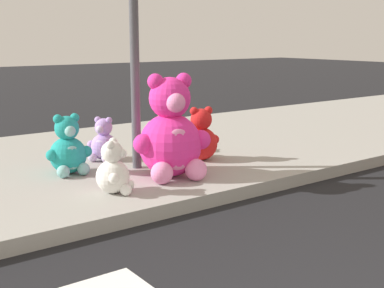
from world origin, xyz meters
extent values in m
cube|color=#9E9B93|center=(0.00, 5.20, 0.07)|extent=(28.00, 4.40, 0.15)
cylinder|color=#4C4C51|center=(1.00, 4.40, 1.75)|extent=(0.11, 0.11, 3.20)
sphere|color=#F22D93|center=(1.13, 3.85, 0.51)|extent=(0.73, 0.73, 0.73)
ellipsoid|color=pink|center=(1.05, 3.60, 0.51)|extent=(0.43, 0.26, 0.47)
sphere|color=#F22D93|center=(1.13, 3.85, 1.05)|extent=(0.48, 0.48, 0.48)
sphere|color=pink|center=(1.07, 3.66, 1.03)|extent=(0.22, 0.22, 0.22)
sphere|color=#F22D93|center=(1.29, 3.80, 1.24)|extent=(0.18, 0.18, 0.18)
sphere|color=#F22D93|center=(1.43, 3.67, 0.57)|extent=(0.23, 0.23, 0.23)
sphere|color=pink|center=(1.23, 3.50, 0.27)|extent=(0.25, 0.25, 0.25)
sphere|color=#F22D93|center=(0.96, 3.90, 1.24)|extent=(0.18, 0.18, 0.18)
sphere|color=#F22D93|center=(0.77, 3.86, 0.57)|extent=(0.23, 0.23, 0.23)
sphere|color=pink|center=(0.85, 3.61, 0.27)|extent=(0.25, 0.25, 0.25)
sphere|color=teal|center=(0.22, 4.65, 0.37)|extent=(0.43, 0.43, 0.43)
ellipsoid|color=#7BBFBC|center=(0.20, 4.50, 0.37)|extent=(0.25, 0.12, 0.28)
sphere|color=teal|center=(0.22, 4.65, 0.69)|extent=(0.28, 0.28, 0.28)
sphere|color=#7BBFBC|center=(0.20, 4.53, 0.67)|extent=(0.13, 0.13, 0.13)
sphere|color=teal|center=(0.32, 4.64, 0.80)|extent=(0.11, 0.11, 0.11)
sphere|color=teal|center=(0.42, 4.58, 0.40)|extent=(0.14, 0.14, 0.14)
sphere|color=#7BBFBC|center=(0.32, 4.46, 0.22)|extent=(0.15, 0.15, 0.15)
sphere|color=teal|center=(0.12, 4.67, 0.80)|extent=(0.11, 0.11, 0.11)
sphere|color=teal|center=(0.01, 4.62, 0.40)|extent=(0.14, 0.14, 0.14)
sphere|color=#7BBFBC|center=(0.08, 4.48, 0.22)|extent=(0.15, 0.15, 0.15)
sphere|color=red|center=(1.89, 4.26, 0.36)|extent=(0.43, 0.43, 0.43)
ellipsoid|color=#DB7B7B|center=(1.93, 4.41, 0.36)|extent=(0.25, 0.16, 0.28)
sphere|color=red|center=(1.89, 4.26, 0.68)|extent=(0.28, 0.28, 0.28)
sphere|color=#DB7B7B|center=(1.92, 4.38, 0.67)|extent=(0.13, 0.13, 0.13)
sphere|color=red|center=(1.79, 4.29, 0.80)|extent=(0.11, 0.11, 0.11)
sphere|color=red|center=(1.71, 4.38, 0.40)|extent=(0.13, 0.13, 0.13)
sphere|color=#DB7B7B|center=(1.83, 4.47, 0.22)|extent=(0.15, 0.15, 0.15)
sphere|color=red|center=(1.98, 4.23, 0.80)|extent=(0.11, 0.11, 0.11)
sphere|color=red|center=(2.10, 4.25, 0.40)|extent=(0.13, 0.13, 0.13)
sphere|color=#DB7B7B|center=(2.06, 4.40, 0.22)|extent=(0.15, 0.15, 0.15)
sphere|color=#8CD133|center=(1.74, 5.03, 0.30)|extent=(0.31, 0.31, 0.31)
ellipsoid|color=#B8DE87|center=(1.66, 5.10, 0.30)|extent=(0.17, 0.17, 0.20)
sphere|color=#8CD133|center=(1.74, 5.03, 0.53)|extent=(0.20, 0.20, 0.20)
sphere|color=#B8DE87|center=(1.67, 5.09, 0.52)|extent=(0.09, 0.09, 0.09)
sphere|color=#8CD133|center=(1.69, 4.98, 0.62)|extent=(0.08, 0.08, 0.08)
sphere|color=#8CD133|center=(1.61, 4.95, 0.33)|extent=(0.10, 0.10, 0.10)
sphere|color=#B8DE87|center=(1.58, 5.06, 0.20)|extent=(0.11, 0.11, 0.11)
sphere|color=#8CD133|center=(1.78, 5.08, 0.62)|extent=(0.08, 0.08, 0.08)
sphere|color=#8CD133|center=(1.81, 5.16, 0.33)|extent=(0.10, 0.10, 0.10)
sphere|color=#B8DE87|center=(1.70, 5.18, 0.20)|extent=(0.11, 0.11, 0.11)
sphere|color=white|center=(0.27, 3.64, 0.32)|extent=(0.35, 0.35, 0.35)
ellipsoid|color=white|center=(0.36, 3.56, 0.32)|extent=(0.18, 0.20, 0.23)
sphere|color=white|center=(0.27, 3.64, 0.58)|extent=(0.23, 0.23, 0.23)
sphere|color=white|center=(0.34, 3.58, 0.57)|extent=(0.10, 0.10, 0.10)
sphere|color=white|center=(0.32, 3.70, 0.67)|extent=(0.09, 0.09, 0.09)
sphere|color=white|center=(0.40, 3.74, 0.35)|extent=(0.11, 0.11, 0.11)
sphere|color=white|center=(0.44, 3.62, 0.21)|extent=(0.12, 0.12, 0.12)
sphere|color=white|center=(0.22, 3.57, 0.67)|extent=(0.09, 0.09, 0.09)
sphere|color=white|center=(0.20, 3.48, 0.35)|extent=(0.11, 0.11, 0.11)
sphere|color=white|center=(0.32, 3.47, 0.21)|extent=(0.12, 0.12, 0.12)
sphere|color=#B28CD8|center=(0.87, 5.02, 0.32)|extent=(0.35, 0.35, 0.35)
ellipsoid|color=silver|center=(0.77, 4.94, 0.32)|extent=(0.18, 0.20, 0.23)
sphere|color=#B28CD8|center=(0.87, 5.02, 0.58)|extent=(0.23, 0.23, 0.23)
sphere|color=silver|center=(0.79, 4.96, 0.57)|extent=(0.10, 0.10, 0.10)
sphere|color=#B28CD8|center=(0.92, 4.95, 0.68)|extent=(0.09, 0.09, 0.09)
sphere|color=#B28CD8|center=(0.93, 4.86, 0.35)|extent=(0.11, 0.11, 0.11)
sphere|color=silver|center=(0.81, 4.85, 0.21)|extent=(0.12, 0.12, 0.12)
sphere|color=#B28CD8|center=(0.82, 5.08, 0.68)|extent=(0.09, 0.09, 0.09)
sphere|color=#B28CD8|center=(0.74, 5.13, 0.35)|extent=(0.11, 0.11, 0.11)
sphere|color=silver|center=(0.70, 5.01, 0.21)|extent=(0.12, 0.12, 0.12)
camera|label=1|loc=(-2.13, -0.99, 1.74)|focal=48.50mm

